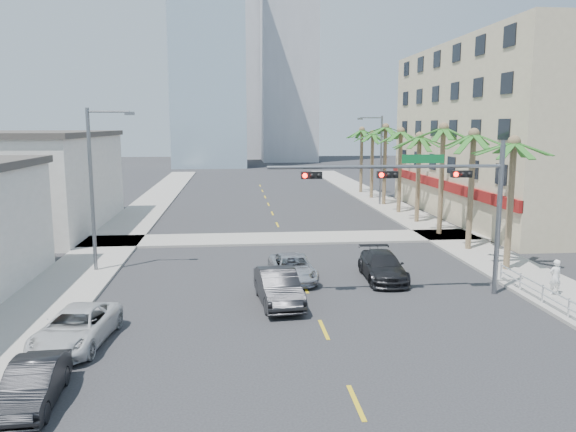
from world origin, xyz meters
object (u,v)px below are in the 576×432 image
(car_parked_mid, at_px, (33,384))
(pedestrian, at_px, (555,277))
(car_parked_far, at_px, (76,328))
(traffic_signal_mast, at_px, (434,191))
(car_lane_right, at_px, (382,266))
(car_lane_center, at_px, (293,268))
(car_lane_left, at_px, (278,287))

(car_parked_mid, height_order, pedestrian, pedestrian)
(car_parked_mid, xyz_separation_m, car_parked_far, (0.00, 4.56, 0.03))
(traffic_signal_mast, distance_m, car_lane_right, 5.54)
(car_lane_center, bearing_deg, traffic_signal_mast, -32.01)
(traffic_signal_mast, height_order, car_lane_left, traffic_signal_mast)
(pedestrian, bearing_deg, car_lane_right, -33.47)
(car_parked_mid, bearing_deg, car_lane_center, 51.63)
(car_parked_mid, distance_m, car_lane_left, 11.70)
(car_lane_left, relative_size, pedestrian, 2.82)
(car_lane_center, distance_m, car_lane_right, 4.76)
(car_lane_right, bearing_deg, car_lane_center, 177.87)
(traffic_signal_mast, bearing_deg, car_parked_mid, -148.87)
(traffic_signal_mast, relative_size, pedestrian, 6.54)
(pedestrian, bearing_deg, car_lane_left, -6.65)
(traffic_signal_mast, height_order, car_lane_center, traffic_signal_mast)
(car_parked_mid, relative_size, car_lane_center, 0.83)
(car_lane_left, distance_m, pedestrian, 13.09)
(traffic_signal_mast, height_order, car_parked_mid, traffic_signal_mast)
(traffic_signal_mast, xyz_separation_m, pedestrian, (5.75, -0.82, -4.06))
(car_lane_center, relative_size, car_lane_right, 0.95)
(car_parked_far, relative_size, car_lane_right, 0.98)
(car_lane_left, height_order, pedestrian, pedestrian)
(pedestrian, bearing_deg, car_lane_center, -24.79)
(car_lane_left, height_order, car_lane_right, car_lane_left)
(traffic_signal_mast, distance_m, car_parked_far, 16.47)
(car_parked_far, distance_m, car_lane_left, 8.87)
(car_lane_left, bearing_deg, car_parked_far, -157.87)
(car_parked_mid, height_order, car_lane_left, car_lane_left)
(car_parked_far, bearing_deg, car_lane_left, 34.18)
(car_parked_mid, height_order, car_parked_far, car_parked_far)
(traffic_signal_mast, distance_m, car_lane_left, 8.50)
(pedestrian, bearing_deg, traffic_signal_mast, -13.35)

